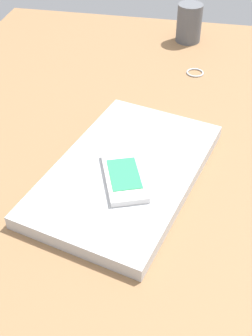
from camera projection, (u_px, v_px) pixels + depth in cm
name	position (u px, v px, depth cm)	size (l,w,h in cm)	color
desk_surface	(100.00, 157.00, 78.45)	(120.00, 80.00, 3.00)	olive
laptop_closed	(126.00, 172.00, 71.28)	(34.62, 21.04, 2.24)	#B7BABC
cell_phone_on_laptop	(124.00, 176.00, 68.03)	(12.98, 9.51, 1.11)	silver
key_ring	(195.00, 73.00, 98.41)	(3.83, 3.83, 0.36)	silver
pen_cup	(189.00, 23.00, 108.47)	(6.05, 6.05, 9.10)	#595B60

